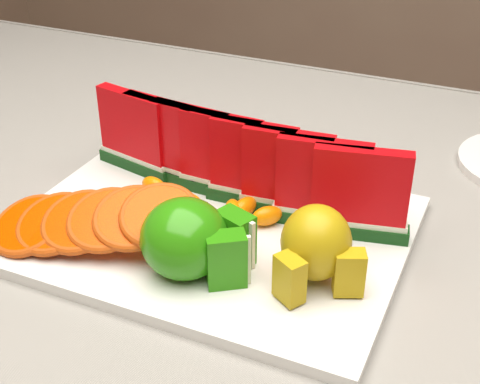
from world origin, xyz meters
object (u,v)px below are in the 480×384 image
at_px(pear_cluster, 316,246).
at_px(fork, 203,144).
at_px(platter, 211,229).
at_px(apple_cluster, 192,240).

height_order(pear_cluster, fork, pear_cluster).
bearing_deg(platter, pear_cluster, -19.00).
xyz_separation_m(pear_cluster, fork, (-0.23, 0.23, -0.05)).
distance_m(platter, fork, 0.21).
xyz_separation_m(platter, apple_cluster, (0.02, -0.07, 0.04)).
height_order(apple_cluster, pear_cluster, pear_cluster).
relative_size(platter, apple_cluster, 3.51).
distance_m(pear_cluster, fork, 0.33).
bearing_deg(apple_cluster, pear_cluster, 15.34).
distance_m(platter, pear_cluster, 0.14).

